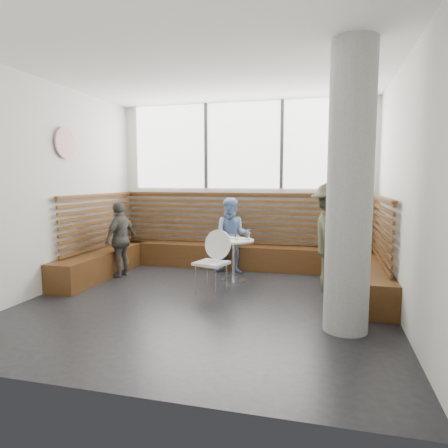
% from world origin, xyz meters
% --- Properties ---
extents(room, '(5.00, 5.00, 3.20)m').
position_xyz_m(room, '(0.00, 0.00, 1.60)').
color(room, silver).
rests_on(room, ground).
extents(booth, '(5.00, 2.50, 1.44)m').
position_xyz_m(booth, '(0.00, 1.77, 0.41)').
color(booth, '#432810').
rests_on(booth, ground).
extents(concrete_column, '(0.50, 0.50, 3.20)m').
position_xyz_m(concrete_column, '(1.85, -0.60, 1.60)').
color(concrete_column, gray).
rests_on(concrete_column, ground).
extents(wall_art, '(0.03, 0.50, 0.50)m').
position_xyz_m(wall_art, '(-2.46, 0.40, 2.30)').
color(wall_art, white).
rests_on(wall_art, room).
extents(cafe_table, '(0.69, 0.69, 0.71)m').
position_xyz_m(cafe_table, '(0.10, 1.27, 0.51)').
color(cafe_table, silver).
rests_on(cafe_table, ground).
extents(cafe_chair, '(0.46, 0.45, 0.95)m').
position_xyz_m(cafe_chair, '(-0.05, 0.50, 0.56)').
color(cafe_chair, white).
rests_on(cafe_chair, ground).
extents(adult_man, '(0.72, 1.14, 1.69)m').
position_xyz_m(adult_man, '(1.68, 1.08, 0.84)').
color(adult_man, '#40422C').
rests_on(adult_man, ground).
extents(child_back, '(0.74, 0.61, 1.39)m').
position_xyz_m(child_back, '(-0.05, 1.82, 0.69)').
color(child_back, '#7693CC').
rests_on(child_back, ground).
extents(child_left, '(0.44, 0.82, 1.33)m').
position_xyz_m(child_left, '(-1.92, 1.09, 0.67)').
color(child_left, '#53504B').
rests_on(child_left, ground).
extents(plate_near, '(0.22, 0.22, 0.02)m').
position_xyz_m(plate_near, '(-0.03, 1.41, 0.72)').
color(plate_near, white).
rests_on(plate_near, cafe_table).
extents(plate_far, '(0.21, 0.21, 0.01)m').
position_xyz_m(plate_far, '(0.15, 1.39, 0.72)').
color(plate_far, white).
rests_on(plate_far, cafe_table).
extents(glass_left, '(0.08, 0.08, 0.12)m').
position_xyz_m(glass_left, '(-0.06, 1.17, 0.77)').
color(glass_left, white).
rests_on(glass_left, cafe_table).
extents(glass_mid, '(0.06, 0.06, 0.10)m').
position_xyz_m(glass_mid, '(0.16, 1.21, 0.76)').
color(glass_mid, white).
rests_on(glass_mid, cafe_table).
extents(glass_right, '(0.07, 0.07, 0.11)m').
position_xyz_m(glass_right, '(0.33, 1.31, 0.77)').
color(glass_right, white).
rests_on(glass_right, cafe_table).
extents(menu_card, '(0.24, 0.20, 0.00)m').
position_xyz_m(menu_card, '(0.15, 1.10, 0.71)').
color(menu_card, '#A5C64C').
rests_on(menu_card, cafe_table).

